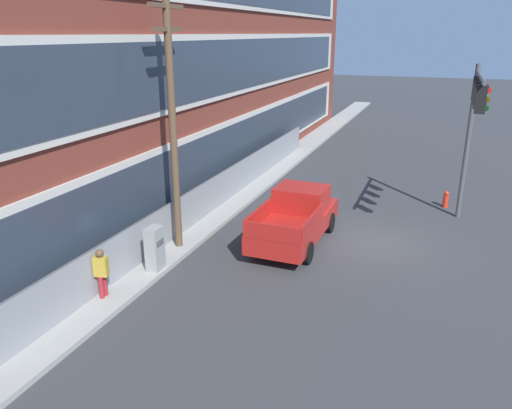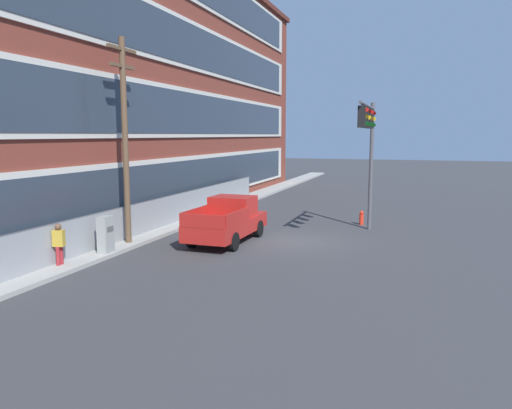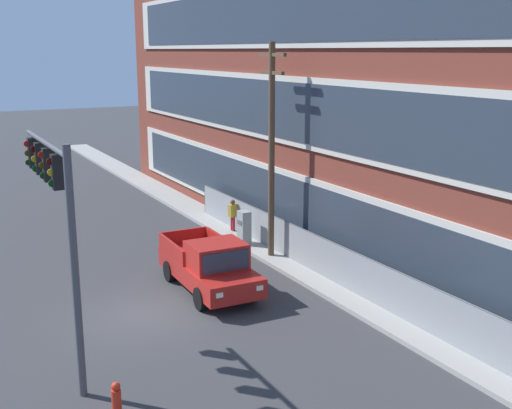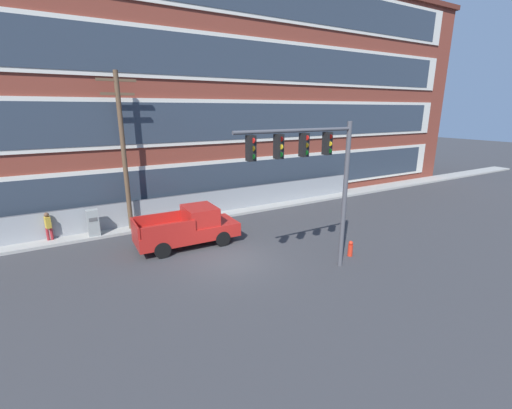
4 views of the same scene
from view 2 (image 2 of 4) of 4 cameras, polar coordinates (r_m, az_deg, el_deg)
The scene contains 10 objects.
ground_plane at distance 23.09m, azimuth 4.59°, elevation -4.22°, with size 160.00×160.00×0.00m, color #38383A.
sidewalk_building_side at distance 25.66m, azimuth -10.98°, elevation -2.92°, with size 80.00×1.72×0.16m, color #9E9B93.
brick_mill_building at distance 29.95m, azimuth -19.27°, elevation 13.81°, with size 52.08×10.00×16.24m.
chain_link_fence at distance 26.92m, azimuth -9.80°, elevation -0.71°, with size 25.50×0.06×1.68m.
traffic_signal_mast at distance 24.35m, azimuth 12.72°, elevation 7.67°, with size 5.48×0.43×6.46m.
pickup_truck_red at distance 22.87m, azimuth -3.23°, elevation -1.89°, with size 5.35×2.29×2.02m.
utility_pole_near_corner at distance 22.29m, azimuth -14.75°, elevation 7.69°, with size 2.02×0.26×8.92m.
electrical_cabinet at distance 20.89m, azimuth -16.81°, elevation -3.52°, with size 0.59×0.45×1.65m.
pedestrian_near_cabinet at distance 19.50m, azimuth -21.60°, elevation -4.10°, with size 0.32×0.44×1.69m.
fire_hydrant at distance 27.74m, azimuth 11.96°, elevation -1.50°, with size 0.24×0.24×0.78m.
Camera 2 is at (-21.92, -5.36, 4.86)m, focal length 35.00 mm.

